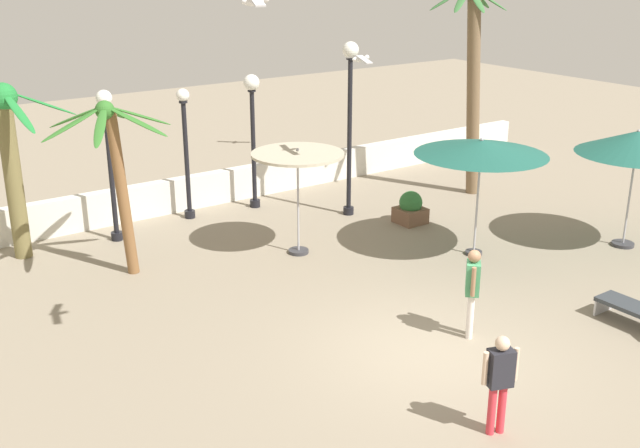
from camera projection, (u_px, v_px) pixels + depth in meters
The scene contains 17 objects.
ground_plane at pixel (431, 352), 13.51m from camera, with size 56.00×56.00×0.00m, color gray.
boundary_wall at pixel (187, 193), 20.84m from camera, with size 25.20×0.30×0.91m, color silver.
patio_umbrella_0 at pixel (298, 161), 17.19m from camera, with size 2.10×2.10×2.52m.
patio_umbrella_1 at pixel (637, 143), 17.52m from camera, with size 2.74×2.74×2.84m.
patio_umbrella_2 at pixel (481, 148), 16.99m from camera, with size 2.98×2.98×2.77m.
palm_tree_0 at pixel (116, 162), 15.89m from camera, with size 2.78×2.45×3.84m.
palm_tree_1 at pixel (9, 150), 16.88m from camera, with size 2.96×3.05×4.01m.
palm_tree_2 at pixel (472, 68), 21.01m from camera, with size 2.03×2.01×6.03m.
lamp_post_0 at pixel (253, 119), 20.34m from camera, with size 0.43×0.43×3.64m.
lamp_post_1 at pixel (186, 144), 19.63m from camera, with size 0.33×0.33×3.42m.
lamp_post_2 at pixel (109, 148), 17.96m from camera, with size 0.37×0.37×3.67m.
lamp_post_3 at pixel (350, 103), 19.56m from camera, with size 0.42×0.42×4.55m.
guest_0 at pixel (472, 285), 13.71m from camera, with size 0.42×0.43×1.70m.
guest_2 at pixel (500, 376), 10.92m from camera, with size 0.53×0.35×1.58m.
seagull_0 at pixel (255, 1), 10.20m from camera, with size 0.42×0.91×0.16m.
seagull_2 at pixel (360, 59), 15.70m from camera, with size 0.40×1.00×0.14m.
planter at pixel (411, 209), 19.80m from camera, with size 0.70×0.70×0.85m.
Camera 1 is at (-8.47, -8.67, 6.66)m, focal length 43.02 mm.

